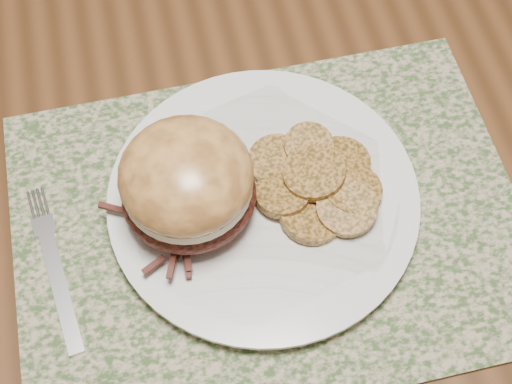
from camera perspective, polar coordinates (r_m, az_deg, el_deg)
dining_table at (r=0.71m, az=-6.79°, el=-5.18°), size 1.50×0.90×0.75m
placemat at (r=0.63m, az=1.10°, el=-2.47°), size 0.45×0.33×0.00m
dinner_plate at (r=0.63m, az=0.58°, el=-0.56°), size 0.26×0.26×0.02m
pork_sandwich at (r=0.59m, az=-5.52°, el=0.66°), size 0.12×0.11×0.09m
roasted_potatoes at (r=0.63m, az=4.93°, el=0.81°), size 0.13×0.13×0.03m
fork at (r=0.64m, az=-15.83°, el=-5.71°), size 0.04×0.16×0.00m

